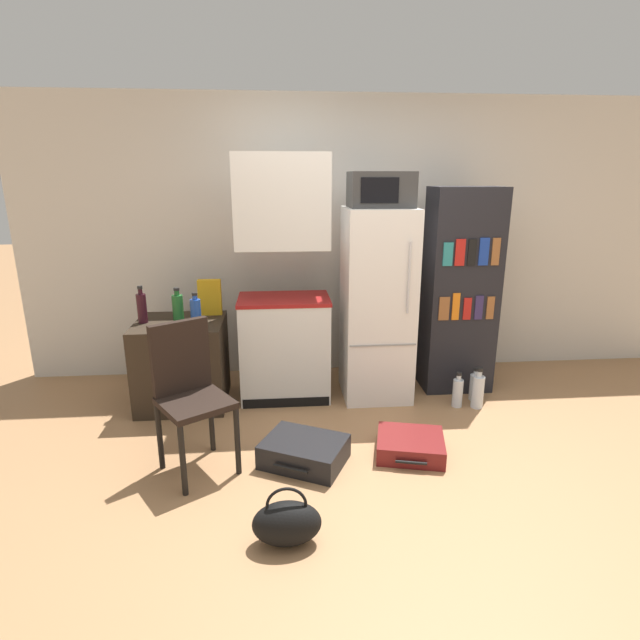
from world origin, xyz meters
The scene contains 18 objects.
ground_plane centered at (0.00, 0.00, 0.00)m, with size 24.00×24.00×0.00m, color #A3754C.
wall_back centered at (0.20, 2.00, 1.27)m, with size 6.40×0.10×2.54m.
side_table centered at (-1.48, 1.28, 0.36)m, with size 0.70×0.65×0.71m.
kitchen_hutch centered at (-0.63, 1.35, 0.94)m, with size 0.76×0.51×2.02m.
refrigerator centered at (0.15, 1.32, 0.80)m, with size 0.56×0.59×1.60m.
microwave centered at (0.15, 1.31, 1.74)m, with size 0.50×0.38×0.27m.
bookshelf centered at (0.90, 1.41, 0.88)m, with size 0.59×0.38×1.76m.
bottle_green_tall centered at (-1.48, 1.29, 0.83)m, with size 0.09×0.09×0.28m.
bottle_blue_soda centered at (-1.33, 1.21, 0.82)m, with size 0.08×0.08×0.25m.
bottle_wine_dark centered at (-1.76, 1.27, 0.84)m, with size 0.08×0.08×0.30m.
cereal_box centered at (-1.25, 1.47, 0.86)m, with size 0.19×0.07×0.30m.
chair centered at (-1.25, 0.30, 0.57)m, with size 0.55×0.55×0.97m.
suitcase_large_flat centered at (0.21, 0.31, 0.06)m, with size 0.53×0.49×0.13m.
suitcase_small_flat centered at (-0.52, 0.26, 0.08)m, with size 0.65×0.59×0.16m.
handbag centered at (-0.66, -0.49, 0.12)m, with size 0.36×0.20×0.33m.
water_bottle_front centered at (0.79, 1.00, 0.13)m, with size 0.08×0.08×0.30m.
water_bottle_middle centered at (0.95, 0.97, 0.15)m, with size 0.10×0.10×0.35m.
water_bottle_back centered at (0.98, 1.11, 0.12)m, with size 0.09×0.09×0.29m.
Camera 1 is at (-0.67, -2.68, 1.84)m, focal length 28.00 mm.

